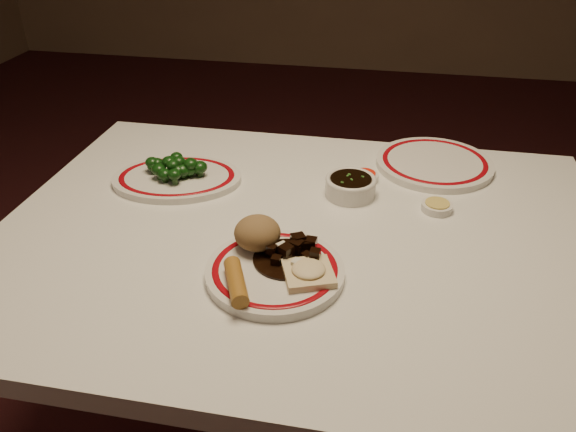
{
  "coord_description": "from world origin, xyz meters",
  "views": [
    {
      "loc": [
        0.15,
        -0.91,
        1.35
      ],
      "look_at": [
        -0.02,
        -0.03,
        0.8
      ],
      "focal_mm": 35.0,
      "sensor_mm": 36.0,
      "label": 1
    }
  ],
  "objects_px": {
    "spring_roll": "(236,282)",
    "soy_bowl": "(350,187)",
    "fried_wonton": "(309,272)",
    "broccoli_plate": "(177,178)",
    "main_plate": "(275,271)",
    "stirfry_heap": "(291,253)",
    "broccoli_pile": "(177,167)",
    "dining_table": "(301,268)",
    "rice_mound": "(257,233)"
  },
  "relations": [
    {
      "from": "fried_wonton",
      "to": "broccoli_plate",
      "type": "distance_m",
      "value": 0.47
    },
    {
      "from": "main_plate",
      "to": "soy_bowl",
      "type": "distance_m",
      "value": 0.32
    },
    {
      "from": "main_plate",
      "to": "broccoli_plate",
      "type": "xyz_separation_m",
      "value": [
        -0.29,
        0.3,
        -0.0
      ]
    },
    {
      "from": "broccoli_plate",
      "to": "dining_table",
      "type": "bearing_deg",
      "value": -24.9
    },
    {
      "from": "fried_wonton",
      "to": "dining_table",
      "type": "bearing_deg",
      "value": 103.2
    },
    {
      "from": "broccoli_plate",
      "to": "soy_bowl",
      "type": "relative_size",
      "value": 3.03
    },
    {
      "from": "spring_roll",
      "to": "soy_bowl",
      "type": "distance_m",
      "value": 0.4
    },
    {
      "from": "rice_mound",
      "to": "broccoli_plate",
      "type": "distance_m",
      "value": 0.35
    },
    {
      "from": "soy_bowl",
      "to": "dining_table",
      "type": "bearing_deg",
      "value": -116.9
    },
    {
      "from": "spring_roll",
      "to": "stirfry_heap",
      "type": "xyz_separation_m",
      "value": [
        0.07,
        0.1,
        -0.0
      ]
    },
    {
      "from": "spring_roll",
      "to": "stirfry_heap",
      "type": "relative_size",
      "value": 0.86
    },
    {
      "from": "rice_mound",
      "to": "broccoli_pile",
      "type": "distance_m",
      "value": 0.34
    },
    {
      "from": "broccoli_pile",
      "to": "stirfry_heap",
      "type": "bearing_deg",
      "value": -40.27
    },
    {
      "from": "main_plate",
      "to": "fried_wonton",
      "type": "bearing_deg",
      "value": -11.94
    },
    {
      "from": "main_plate",
      "to": "rice_mound",
      "type": "relative_size",
      "value": 3.38
    },
    {
      "from": "spring_roll",
      "to": "main_plate",
      "type": "bearing_deg",
      "value": 30.06
    },
    {
      "from": "dining_table",
      "to": "broccoli_plate",
      "type": "distance_m",
      "value": 0.36
    },
    {
      "from": "rice_mound",
      "to": "main_plate",
      "type": "bearing_deg",
      "value": -52.12
    },
    {
      "from": "rice_mound",
      "to": "soy_bowl",
      "type": "xyz_separation_m",
      "value": [
        0.14,
        0.25,
        -0.03
      ]
    },
    {
      "from": "main_plate",
      "to": "rice_mound",
      "type": "bearing_deg",
      "value": 127.88
    },
    {
      "from": "dining_table",
      "to": "broccoli_pile",
      "type": "distance_m",
      "value": 0.36
    },
    {
      "from": "spring_roll",
      "to": "broccoli_pile",
      "type": "xyz_separation_m",
      "value": [
        -0.23,
        0.36,
        0.01
      ]
    },
    {
      "from": "rice_mound",
      "to": "fried_wonton",
      "type": "xyz_separation_m",
      "value": [
        0.1,
        -0.07,
        -0.02
      ]
    },
    {
      "from": "dining_table",
      "to": "rice_mound",
      "type": "xyz_separation_m",
      "value": [
        -0.07,
        -0.1,
        0.14
      ]
    },
    {
      "from": "rice_mound",
      "to": "broccoli_plate",
      "type": "xyz_separation_m",
      "value": [
        -0.24,
        0.24,
        -0.04
      ]
    },
    {
      "from": "broccoli_pile",
      "to": "soy_bowl",
      "type": "xyz_separation_m",
      "value": [
        0.39,
        0.01,
        -0.02
      ]
    },
    {
      "from": "fried_wonton",
      "to": "broccoli_pile",
      "type": "height_order",
      "value": "broccoli_pile"
    },
    {
      "from": "main_plate",
      "to": "stirfry_heap",
      "type": "xyz_separation_m",
      "value": [
        0.02,
        0.03,
        0.02
      ]
    },
    {
      "from": "main_plate",
      "to": "rice_mound",
      "type": "xyz_separation_m",
      "value": [
        -0.04,
        0.06,
        0.04
      ]
    },
    {
      "from": "stirfry_heap",
      "to": "broccoli_plate",
      "type": "distance_m",
      "value": 0.41
    },
    {
      "from": "stirfry_heap",
      "to": "broccoli_plate",
      "type": "relative_size",
      "value": 0.38
    },
    {
      "from": "spring_roll",
      "to": "soy_bowl",
      "type": "height_order",
      "value": "spring_roll"
    },
    {
      "from": "stirfry_heap",
      "to": "broccoli_plate",
      "type": "xyz_separation_m",
      "value": [
        -0.31,
        0.26,
        -0.02
      ]
    },
    {
      "from": "broccoli_plate",
      "to": "broccoli_pile",
      "type": "xyz_separation_m",
      "value": [
        0.0,
        -0.0,
        0.03
      ]
    },
    {
      "from": "rice_mound",
      "to": "broccoli_pile",
      "type": "xyz_separation_m",
      "value": [
        -0.24,
        0.24,
        -0.01
      ]
    },
    {
      "from": "main_plate",
      "to": "broccoli_plate",
      "type": "bearing_deg",
      "value": 134.22
    },
    {
      "from": "broccoli_plate",
      "to": "broccoli_pile",
      "type": "distance_m",
      "value": 0.03
    },
    {
      "from": "main_plate",
      "to": "spring_roll",
      "type": "xyz_separation_m",
      "value": [
        -0.05,
        -0.07,
        0.02
      ]
    },
    {
      "from": "fried_wonton",
      "to": "broccoli_plate",
      "type": "xyz_separation_m",
      "value": [
        -0.35,
        0.31,
        -0.02
      ]
    },
    {
      "from": "fried_wonton",
      "to": "stirfry_heap",
      "type": "distance_m",
      "value": 0.06
    },
    {
      "from": "main_plate",
      "to": "broccoli_pile",
      "type": "distance_m",
      "value": 0.41
    },
    {
      "from": "broccoli_pile",
      "to": "main_plate",
      "type": "bearing_deg",
      "value": -45.88
    },
    {
      "from": "dining_table",
      "to": "spring_roll",
      "type": "relative_size",
      "value": 11.38
    },
    {
      "from": "dining_table",
      "to": "broccoli_plate",
      "type": "bearing_deg",
      "value": 155.1
    },
    {
      "from": "fried_wonton",
      "to": "soy_bowl",
      "type": "bearing_deg",
      "value": 82.84
    },
    {
      "from": "stirfry_heap",
      "to": "broccoli_pile",
      "type": "relative_size",
      "value": 0.84
    },
    {
      "from": "broccoli_pile",
      "to": "soy_bowl",
      "type": "bearing_deg",
      "value": 2.19
    },
    {
      "from": "stirfry_heap",
      "to": "broccoli_pile",
      "type": "distance_m",
      "value": 0.4
    },
    {
      "from": "spring_roll",
      "to": "fried_wonton",
      "type": "xyz_separation_m",
      "value": [
        0.11,
        0.05,
        -0.0
      ]
    },
    {
      "from": "stirfry_heap",
      "to": "broccoli_pile",
      "type": "xyz_separation_m",
      "value": [
        -0.31,
        0.26,
        0.01
      ]
    }
  ]
}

